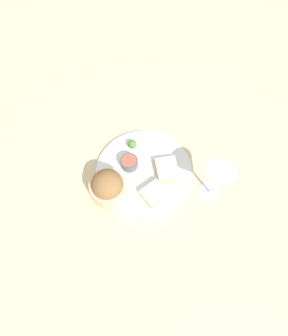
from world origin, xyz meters
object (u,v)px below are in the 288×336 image
Objects in this scene: wine_glass at (218,178)px; sauce_ramekin at (129,163)px; cheese_toast_near at (167,169)px; salad_bowl at (108,187)px; cheese_toast_far at (154,193)px.

sauce_ramekin is at bearing -86.34° from wine_glass.
wine_glass is at bearing 85.43° from cheese_toast_near.
cheese_toast_near is at bearing -94.57° from wine_glass.
salad_bowl is at bearing -10.31° from sauce_ramekin.
salad_bowl is 0.34m from wine_glass.
cheese_toast_near is 0.72× the size of wine_glass.
cheese_toast_near is 0.10m from cheese_toast_far.
salad_bowl is 1.02× the size of cheese_toast_near.
sauce_ramekin is 0.37× the size of wine_glass.
salad_bowl is 0.21m from cheese_toast_near.
cheese_toast_near is (-0.15, 0.15, -0.04)m from salad_bowl.
cheese_toast_near is at bearing 134.59° from salad_bowl.
sauce_ramekin is 0.14m from cheese_toast_far.
cheese_toast_near is 1.14× the size of cheese_toast_far.
wine_glass reaches higher than sauce_ramekin.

